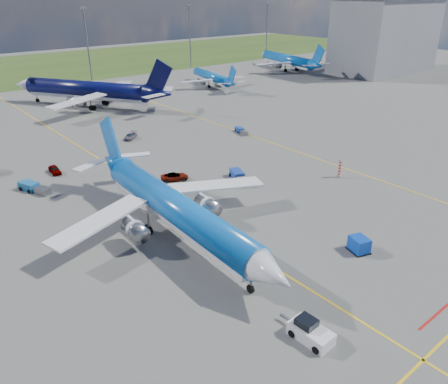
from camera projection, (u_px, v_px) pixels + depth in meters
ground at (255, 255)px, 49.47m from camera, size 400.00×400.00×0.00m
taxiway_lines at (135, 180)px, 68.92m from camera, size 60.25×160.00×0.02m
floodlight_masts at (22, 46)px, 126.80m from camera, size 202.20×0.50×22.70m
terminal_building at (386, 34)px, 155.22m from camera, size 42.00×22.00×26.00m
warning_post at (340, 169)px, 69.45m from camera, size 0.50×0.50×3.00m
bg_jet_n at (89, 107)px, 112.21m from camera, size 55.90×59.42×12.43m
bg_jet_ne at (212, 86)px, 136.28m from camera, size 28.50×34.10×7.89m
bg_jet_ene at (287, 70)px, 163.02m from camera, size 39.06×46.38×10.63m
main_airliner at (178, 236)px, 53.37m from camera, size 33.16×42.55×10.80m
pushback_tug at (310, 332)px, 37.42m from camera, size 2.18×5.44×1.83m
uld_container at (359, 244)px, 49.96m from camera, size 2.31×2.59×1.74m
service_car_a at (55, 170)px, 71.37m from camera, size 1.68×3.63×1.20m
service_car_b at (175, 177)px, 68.74m from camera, size 4.76×3.55×1.20m
service_car_c at (130, 136)px, 87.81m from camera, size 4.13×3.81×1.16m
baggage_tug_w at (239, 177)px, 68.64m from camera, size 3.51×5.77×1.26m
baggage_tug_c at (34, 188)px, 64.93m from camera, size 3.40×5.80×1.26m
baggage_tug_e at (241, 131)px, 91.46m from camera, size 2.35×4.41×0.96m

